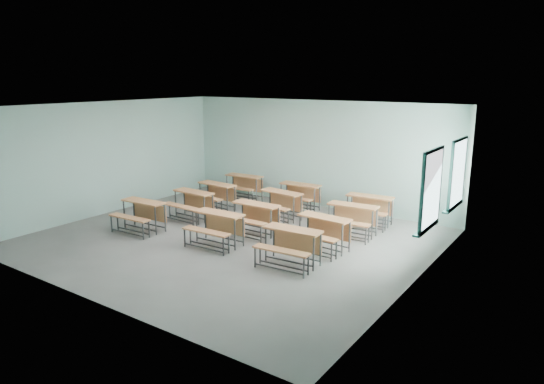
{
  "coord_description": "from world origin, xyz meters",
  "views": [
    {
      "loc": [
        7.17,
        -8.7,
        3.86
      ],
      "look_at": [
        0.36,
        1.2,
        1.0
      ],
      "focal_mm": 32.0,
      "sensor_mm": 36.0,
      "label": 1
    }
  ],
  "objects_px": {
    "desk_unit_r3c0": "(242,184)",
    "desk_unit_r3c1": "(298,193)",
    "desk_unit_r0c1": "(216,224)",
    "desk_unit_r3c2": "(368,206)",
    "desk_unit_r2c0": "(215,192)",
    "desk_unit_r1c2": "(322,228)",
    "desk_unit_r0c2": "(290,242)",
    "desk_unit_r1c0": "(191,201)",
    "desk_unit_r2c1": "(279,201)",
    "desk_unit_r1c1": "(254,214)",
    "desk_unit_r2c2": "(351,216)",
    "desk_unit_r0c0": "(141,211)"
  },
  "relations": [
    {
      "from": "desk_unit_r0c1",
      "to": "desk_unit_r1c1",
      "type": "xyz_separation_m",
      "value": [
        0.21,
        1.16,
        0.0
      ]
    },
    {
      "from": "desk_unit_r1c2",
      "to": "desk_unit_r2c1",
      "type": "xyz_separation_m",
      "value": [
        -2.18,
        1.51,
        0.0
      ]
    },
    {
      "from": "desk_unit_r1c1",
      "to": "desk_unit_r2c0",
      "type": "bearing_deg",
      "value": 152.25
    },
    {
      "from": "desk_unit_r1c1",
      "to": "desk_unit_r0c0",
      "type": "bearing_deg",
      "value": -150.92
    },
    {
      "from": "desk_unit_r1c1",
      "to": "desk_unit_r3c0",
      "type": "xyz_separation_m",
      "value": [
        -2.43,
        2.66,
        0.0
      ]
    },
    {
      "from": "desk_unit_r0c1",
      "to": "desk_unit_r1c1",
      "type": "bearing_deg",
      "value": 77.38
    },
    {
      "from": "desk_unit_r0c0",
      "to": "desk_unit_r3c2",
      "type": "height_order",
      "value": "same"
    },
    {
      "from": "desk_unit_r0c0",
      "to": "desk_unit_r2c0",
      "type": "xyz_separation_m",
      "value": [
        0.17,
        2.65,
        0.0
      ]
    },
    {
      "from": "desk_unit_r1c0",
      "to": "desk_unit_r1c2",
      "type": "bearing_deg",
      "value": 0.44
    },
    {
      "from": "desk_unit_r2c2",
      "to": "desk_unit_r3c1",
      "type": "xyz_separation_m",
      "value": [
        -2.33,
        1.32,
        0.0
      ]
    },
    {
      "from": "desk_unit_r0c2",
      "to": "desk_unit_r3c0",
      "type": "xyz_separation_m",
      "value": [
        -4.3,
        3.89,
        0.0
      ]
    },
    {
      "from": "desk_unit_r0c1",
      "to": "desk_unit_r3c1",
      "type": "relative_size",
      "value": 1.0
    },
    {
      "from": "desk_unit_r0c1",
      "to": "desk_unit_r3c0",
      "type": "bearing_deg",
      "value": 117.81
    },
    {
      "from": "desk_unit_r0c2",
      "to": "desk_unit_r3c1",
      "type": "bearing_deg",
      "value": 115.51
    },
    {
      "from": "desk_unit_r2c0",
      "to": "desk_unit_r2c1",
      "type": "distance_m",
      "value": 2.16
    },
    {
      "from": "desk_unit_r0c2",
      "to": "desk_unit_r3c1",
      "type": "relative_size",
      "value": 1.02
    },
    {
      "from": "desk_unit_r2c0",
      "to": "desk_unit_r2c2",
      "type": "bearing_deg",
      "value": 4.59
    },
    {
      "from": "desk_unit_r1c2",
      "to": "desk_unit_r2c0",
      "type": "distance_m",
      "value": 4.52
    },
    {
      "from": "desk_unit_r0c2",
      "to": "desk_unit_r1c0",
      "type": "distance_m",
      "value": 4.3
    },
    {
      "from": "desk_unit_r0c1",
      "to": "desk_unit_r3c1",
      "type": "distance_m",
      "value": 3.75
    },
    {
      "from": "desk_unit_r1c0",
      "to": "desk_unit_r3c2",
      "type": "height_order",
      "value": "same"
    },
    {
      "from": "desk_unit_r3c1",
      "to": "desk_unit_r2c0",
      "type": "bearing_deg",
      "value": -148.92
    },
    {
      "from": "desk_unit_r2c1",
      "to": "desk_unit_r2c2",
      "type": "distance_m",
      "value": 2.27
    },
    {
      "from": "desk_unit_r1c0",
      "to": "desk_unit_r2c2",
      "type": "xyz_separation_m",
      "value": [
        4.29,
        1.18,
        0.0
      ]
    },
    {
      "from": "desk_unit_r0c2",
      "to": "desk_unit_r1c1",
      "type": "bearing_deg",
      "value": 142.9
    },
    {
      "from": "desk_unit_r0c1",
      "to": "desk_unit_r3c0",
      "type": "distance_m",
      "value": 4.42
    },
    {
      "from": "desk_unit_r3c0",
      "to": "desk_unit_r0c0",
      "type": "bearing_deg",
      "value": -95.22
    },
    {
      "from": "desk_unit_r0c1",
      "to": "desk_unit_r3c2",
      "type": "relative_size",
      "value": 0.97
    },
    {
      "from": "desk_unit_r3c1",
      "to": "desk_unit_r3c2",
      "type": "relative_size",
      "value": 0.97
    },
    {
      "from": "desk_unit_r0c2",
      "to": "desk_unit_r3c0",
      "type": "height_order",
      "value": "same"
    },
    {
      "from": "desk_unit_r1c0",
      "to": "desk_unit_r1c1",
      "type": "bearing_deg",
      "value": 0.26
    },
    {
      "from": "desk_unit_r2c0",
      "to": "desk_unit_r1c2",
      "type": "bearing_deg",
      "value": -12.56
    },
    {
      "from": "desk_unit_r1c0",
      "to": "desk_unit_r2c0",
      "type": "distance_m",
      "value": 1.15
    },
    {
      "from": "desk_unit_r0c1",
      "to": "desk_unit_r3c1",
      "type": "bearing_deg",
      "value": 88.58
    },
    {
      "from": "desk_unit_r3c1",
      "to": "desk_unit_r1c1",
      "type": "bearing_deg",
      "value": -86.02
    },
    {
      "from": "desk_unit_r0c0",
      "to": "desk_unit_r1c1",
      "type": "distance_m",
      "value": 2.9
    },
    {
      "from": "desk_unit_r3c0",
      "to": "desk_unit_r3c1",
      "type": "relative_size",
      "value": 1.02
    },
    {
      "from": "desk_unit_r0c2",
      "to": "desk_unit_r3c1",
      "type": "xyz_separation_m",
      "value": [
        -2.14,
        3.81,
        0.0
      ]
    },
    {
      "from": "desk_unit_r2c2",
      "to": "desk_unit_r3c2",
      "type": "xyz_separation_m",
      "value": [
        -0.02,
        1.11,
        0.0
      ]
    },
    {
      "from": "desk_unit_r0c2",
      "to": "desk_unit_r1c0",
      "type": "height_order",
      "value": "same"
    },
    {
      "from": "desk_unit_r3c0",
      "to": "desk_unit_r0c1",
      "type": "bearing_deg",
      "value": -63.69
    },
    {
      "from": "desk_unit_r1c0",
      "to": "desk_unit_r3c2",
      "type": "distance_m",
      "value": 4.84
    },
    {
      "from": "desk_unit_r0c1",
      "to": "desk_unit_r1c0",
      "type": "xyz_separation_m",
      "value": [
        -2.02,
        1.25,
        0.0
      ]
    },
    {
      "from": "desk_unit_r3c0",
      "to": "desk_unit_r1c0",
      "type": "bearing_deg",
      "value": -89.34
    },
    {
      "from": "desk_unit_r2c1",
      "to": "desk_unit_r3c0",
      "type": "height_order",
      "value": "same"
    },
    {
      "from": "desk_unit_r0c1",
      "to": "desk_unit_r2c0",
      "type": "xyz_separation_m",
      "value": [
        -2.15,
        2.39,
        0.0
      ]
    },
    {
      "from": "desk_unit_r0c1",
      "to": "desk_unit_r3c2",
      "type": "xyz_separation_m",
      "value": [
        2.25,
        3.54,
        0.0
      ]
    },
    {
      "from": "desk_unit_r1c2",
      "to": "desk_unit_r2c0",
      "type": "height_order",
      "value": "same"
    },
    {
      "from": "desk_unit_r0c2",
      "to": "desk_unit_r2c1",
      "type": "xyz_separation_m",
      "value": [
        -2.07,
        2.68,
        0.0
      ]
    },
    {
      "from": "desk_unit_r1c0",
      "to": "desk_unit_r2c2",
      "type": "distance_m",
      "value": 4.45
    }
  ]
}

